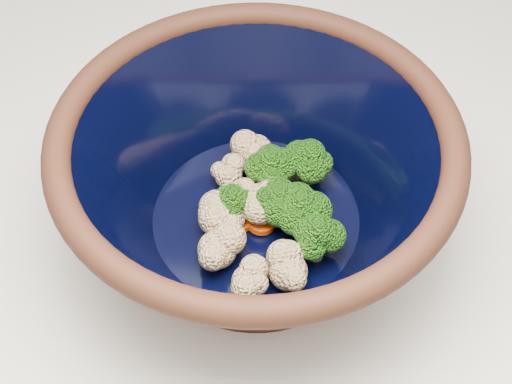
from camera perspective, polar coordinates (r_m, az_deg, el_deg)
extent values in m
cylinder|color=black|center=(0.68, 0.00, -3.33)|extent=(0.20, 0.20, 0.01)
torus|color=black|center=(0.57, 0.00, 4.36)|extent=(0.34, 0.34, 0.02)
cylinder|color=black|center=(0.66, 0.00, -2.05)|extent=(0.19, 0.19, 0.00)
cylinder|color=#608442|center=(0.68, 4.24, 1.52)|extent=(0.01, 0.01, 0.02)
ellipsoid|color=#297215|center=(0.66, 4.36, 2.93)|extent=(0.04, 0.04, 0.04)
cylinder|color=#608442|center=(0.65, -1.83, -1.83)|extent=(0.01, 0.01, 0.02)
ellipsoid|color=#297215|center=(0.63, -1.88, -0.58)|extent=(0.04, 0.04, 0.03)
cylinder|color=#608442|center=(0.67, 1.13, 1.03)|extent=(0.01, 0.01, 0.02)
ellipsoid|color=#297215|center=(0.65, 1.16, 2.39)|extent=(0.04, 0.04, 0.04)
cylinder|color=#608442|center=(0.64, 1.83, -1.78)|extent=(0.01, 0.01, 0.02)
ellipsoid|color=#297215|center=(0.63, 1.89, -0.45)|extent=(0.04, 0.04, 0.04)
cylinder|color=#608442|center=(0.64, 3.56, -2.49)|extent=(0.01, 0.01, 0.02)
ellipsoid|color=#297215|center=(0.62, 3.68, -1.07)|extent=(0.04, 0.04, 0.04)
cylinder|color=#608442|center=(0.62, 4.83, -4.60)|extent=(0.01, 0.01, 0.02)
ellipsoid|color=#297215|center=(0.60, 4.99, -3.22)|extent=(0.04, 0.04, 0.04)
sphere|color=beige|center=(0.64, -2.74, -1.76)|extent=(0.03, 0.03, 0.03)
sphere|color=beige|center=(0.63, -2.25, -2.09)|extent=(0.03, 0.03, 0.03)
sphere|color=beige|center=(0.64, 0.29, -0.98)|extent=(0.03, 0.03, 0.03)
sphere|color=beige|center=(0.67, -2.19, 1.30)|extent=(0.03, 0.03, 0.03)
sphere|color=beige|center=(0.63, -2.41, -2.14)|extent=(0.03, 0.03, 0.03)
sphere|color=beige|center=(0.69, 0.03, 3.36)|extent=(0.03, 0.03, 0.03)
sphere|color=beige|center=(0.60, -0.67, -7.14)|extent=(0.03, 0.03, 0.03)
sphere|color=beige|center=(0.65, 0.78, -0.79)|extent=(0.03, 0.03, 0.03)
sphere|color=beige|center=(0.60, 2.60, -6.39)|extent=(0.03, 0.03, 0.03)
sphere|color=beige|center=(0.65, -0.30, -0.70)|extent=(0.03, 0.03, 0.03)
sphere|color=beige|center=(0.61, -3.12, -4.62)|extent=(0.03, 0.03, 0.03)
sphere|color=beige|center=(0.64, -1.04, -0.92)|extent=(0.03, 0.03, 0.03)
cylinder|color=#DA4209|center=(0.64, 0.42, -2.46)|extent=(0.03, 0.03, 0.01)
cylinder|color=#DA4209|center=(0.64, -2.72, -3.01)|extent=(0.03, 0.03, 0.01)
cylinder|color=#DA4209|center=(0.65, 3.54, -1.64)|extent=(0.03, 0.03, 0.01)
cylinder|color=#DA4209|center=(0.65, -1.35, -1.99)|extent=(0.03, 0.03, 0.01)
cylinder|color=#DA4209|center=(0.65, -0.85, -1.44)|extent=(0.03, 0.03, 0.01)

